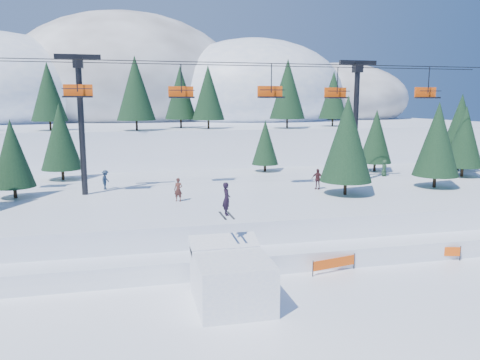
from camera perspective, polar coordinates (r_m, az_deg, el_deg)
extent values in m
plane|color=white|center=(21.31, 3.36, -16.62)|extent=(160.00, 160.00, 0.00)
cube|color=white|center=(37.63, -4.46, -3.03)|extent=(70.00, 22.00, 2.50)
cube|color=white|center=(28.31, -1.30, -8.69)|extent=(70.00, 6.00, 1.10)
cube|color=white|center=(86.74, -9.57, 5.10)|extent=(110.00, 60.00, 6.00)
ellipsoid|color=#605B59|center=(96.41, -13.77, 11.49)|extent=(44.00, 39.60, 26.40)
ellipsoid|color=white|center=(91.43, 1.72, 10.72)|extent=(34.00, 30.60, 19.72)
ellipsoid|color=#605B59|center=(103.89, 11.72, 9.66)|extent=(30.00, 27.00, 15.00)
cylinder|color=black|center=(58.07, -12.47, 6.51)|extent=(0.26, 0.26, 1.24)
cone|color=#1A3A20|center=(58.03, -12.63, 10.88)|extent=(4.61, 4.61, 7.62)
cylinder|color=black|center=(61.28, -3.86, 6.80)|extent=(0.26, 0.26, 1.13)
cone|color=#1A3A20|center=(61.23, -3.90, 10.58)|extent=(4.20, 4.20, 6.95)
cylinder|color=black|center=(62.15, 5.75, 6.87)|extent=(0.26, 0.26, 1.25)
cone|color=#1A3A20|center=(62.12, 5.82, 10.99)|extent=(4.64, 4.64, 7.68)
cylinder|color=black|center=(61.50, -22.11, 6.15)|extent=(0.26, 0.26, 1.14)
cone|color=#1A3A20|center=(61.45, -22.35, 9.95)|extent=(4.24, 4.24, 7.02)
cylinder|color=black|center=(68.61, 11.21, 6.90)|extent=(0.26, 0.26, 1.08)
cone|color=#1A3A20|center=(68.56, 11.31, 10.13)|extent=(4.02, 4.02, 6.65)
cylinder|color=black|center=(63.82, -7.20, 6.86)|extent=(0.26, 0.26, 1.14)
cone|color=#1A3A20|center=(63.78, -7.28, 10.52)|extent=(4.24, 4.24, 7.01)
cube|color=white|center=(22.34, -1.03, -12.12)|extent=(3.39, 4.19, 2.29)
cube|color=white|center=(23.60, -1.97, -7.85)|extent=(3.39, 1.46, 0.82)
imported|color=black|center=(22.84, -1.66, -2.31)|extent=(0.40, 0.60, 1.63)
cube|color=black|center=(22.98, -2.14, -4.35)|extent=(0.11, 1.65, 0.03)
cube|color=black|center=(23.06, -1.16, -4.30)|extent=(0.11, 1.65, 0.03)
cylinder|color=black|center=(36.54, -18.75, 6.03)|extent=(0.44, 0.44, 10.00)
cube|color=black|center=(36.64, -19.19, 14.01)|extent=(3.20, 0.35, 0.35)
cube|color=black|center=(36.60, -19.15, 13.31)|extent=(0.70, 0.70, 0.70)
cylinder|color=black|center=(40.83, 13.89, 6.56)|extent=(0.44, 0.44, 10.00)
cube|color=black|center=(40.91, 14.17, 13.71)|extent=(3.20, 0.35, 0.35)
cube|color=black|center=(40.88, 14.15, 13.08)|extent=(0.70, 0.70, 0.70)
cylinder|color=black|center=(36.05, -1.15, 14.12)|extent=(46.00, 0.06, 0.06)
cylinder|color=black|center=(38.39, -1.92, 13.83)|extent=(46.00, 0.06, 0.06)
cylinder|color=black|center=(35.35, -19.29, 11.91)|extent=(0.08, 0.08, 2.20)
cube|color=black|center=(35.30, -19.16, 9.56)|extent=(2.00, 0.75, 0.12)
cube|color=#EE4E0C|center=(35.69, -19.14, 10.28)|extent=(2.00, 0.10, 0.85)
cylinder|color=black|center=(34.97, -19.27, 10.47)|extent=(2.00, 0.06, 0.06)
cylinder|color=black|center=(37.79, -7.18, 12.16)|extent=(0.08, 0.08, 2.20)
cube|color=black|center=(37.75, -7.14, 9.96)|extent=(2.00, 0.75, 0.12)
cube|color=#EE4E0C|center=(38.14, -7.22, 10.63)|extent=(2.00, 0.10, 0.85)
cylinder|color=black|center=(37.41, -7.10, 10.81)|extent=(2.00, 0.06, 0.06)
cylinder|color=black|center=(36.78, 3.85, 12.29)|extent=(0.08, 0.08, 2.20)
cube|color=black|center=(36.74, 3.83, 10.03)|extent=(2.00, 0.75, 0.12)
cube|color=#EE4E0C|center=(37.11, 3.66, 10.72)|extent=(2.00, 0.10, 0.85)
cylinder|color=black|center=(36.41, 4.00, 10.90)|extent=(2.00, 0.06, 0.06)
cylinder|color=black|center=(41.38, 11.80, 11.80)|extent=(0.08, 0.08, 2.20)
cube|color=black|center=(41.34, 11.73, 9.79)|extent=(2.00, 0.75, 0.12)
cube|color=#EE4E0C|center=(41.69, 11.53, 10.41)|extent=(2.00, 0.10, 0.85)
cylinder|color=black|center=(41.03, 11.97, 10.55)|extent=(2.00, 0.06, 0.06)
cylinder|color=black|center=(42.83, 22.02, 11.23)|extent=(0.08, 0.08, 2.20)
cube|color=black|center=(42.80, 21.90, 9.30)|extent=(2.00, 0.75, 0.12)
cube|color=#EE4E0C|center=(43.12, 21.65, 9.91)|extent=(2.00, 0.10, 0.85)
cylinder|color=black|center=(42.52, 22.22, 10.02)|extent=(2.00, 0.06, 0.06)
cylinder|color=black|center=(41.29, 22.61, -0.17)|extent=(0.26, 0.26, 0.97)
cone|color=#1A3A20|center=(40.90, 22.92, 4.62)|extent=(3.60, 3.60, 5.95)
cylinder|color=black|center=(48.38, 25.44, 0.92)|extent=(0.26, 0.26, 0.92)
cone|color=#1A3A20|center=(48.06, 25.71, 4.80)|extent=(3.42, 3.42, 5.66)
cylinder|color=black|center=(52.71, 24.98, 1.67)|extent=(0.26, 0.26, 1.08)
cone|color=#1A3A20|center=(52.39, 25.28, 5.87)|extent=(4.03, 4.03, 6.66)
cylinder|color=black|center=(49.02, 16.08, 1.54)|extent=(0.26, 0.26, 0.87)
cone|color=#1A3A20|center=(48.72, 16.24, 5.14)|extent=(3.21, 3.21, 5.32)
cylinder|color=black|center=(44.82, -20.78, 0.64)|extent=(0.26, 0.26, 0.96)
cone|color=#1A3A20|center=(44.46, -21.04, 4.98)|extent=(3.55, 3.55, 5.87)
cylinder|color=black|center=(47.07, 3.06, 1.49)|extent=(0.26, 0.26, 0.72)
cone|color=#1A3A20|center=(46.78, 3.09, 4.61)|extent=(2.67, 2.67, 4.42)
cylinder|color=black|center=(37.68, -25.72, -1.37)|extent=(0.26, 0.26, 0.80)
cone|color=#1A3A20|center=(37.30, -26.03, 2.94)|extent=(2.97, 2.97, 4.91)
cylinder|color=black|center=(36.00, 12.69, -0.94)|extent=(0.26, 0.26, 1.03)
cone|color=#1A3A20|center=(35.54, 12.91, 4.91)|extent=(3.83, 3.83, 6.33)
imported|color=#49241F|center=(32.96, -7.54, -1.18)|extent=(0.72, 0.63, 1.66)
imported|color=#462126|center=(37.78, 9.42, 0.12)|extent=(0.99, 0.94, 1.65)
imported|color=#203D25|center=(45.98, 17.16, 1.41)|extent=(0.77, 0.89, 1.55)
imported|color=#223248|center=(38.65, -16.08, 0.02)|extent=(0.90, 1.15, 1.56)
cylinder|color=black|center=(26.12, 8.88, -10.61)|extent=(0.06, 0.06, 0.90)
cylinder|color=black|center=(27.72, 13.74, -9.58)|extent=(0.06, 0.06, 0.90)
cube|color=#EE4E0C|center=(26.86, 11.39, -9.89)|extent=(2.75, 0.63, 0.55)
cylinder|color=black|center=(30.18, 20.35, -8.33)|extent=(0.06, 0.06, 0.90)
cylinder|color=black|center=(31.19, 25.26, -8.08)|extent=(0.06, 0.06, 0.90)
cube|color=#EE4E0C|center=(30.63, 22.86, -8.03)|extent=(2.72, 0.74, 0.55)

